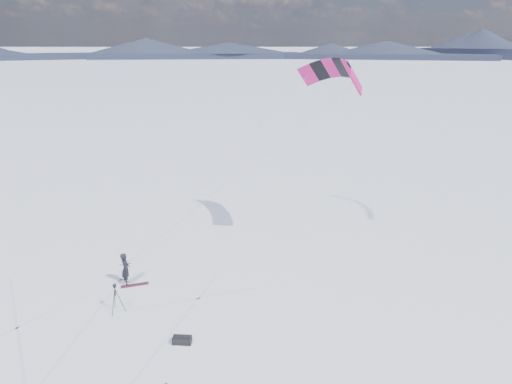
{
  "coord_description": "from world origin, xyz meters",
  "views": [
    {
      "loc": [
        5.74,
        -14.64,
        11.74
      ],
      "look_at": [
        5.63,
        6.83,
        4.13
      ],
      "focal_mm": 30.0,
      "sensor_mm": 36.0,
      "label": 1
    }
  ],
  "objects_px": {
    "snowkiter": "(127,284)",
    "gear_bag_a": "(182,340)",
    "tripod": "(116,294)",
    "snowboard": "(135,285)"
  },
  "relations": [
    {
      "from": "tripod",
      "to": "gear_bag_a",
      "type": "xyz_separation_m",
      "value": [
        3.33,
        -2.15,
        -0.77
      ]
    },
    {
      "from": "tripod",
      "to": "gear_bag_a",
      "type": "distance_m",
      "value": 4.04
    },
    {
      "from": "snowboard",
      "to": "tripod",
      "type": "distance_m",
      "value": 2.42
    },
    {
      "from": "snowkiter",
      "to": "tripod",
      "type": "distance_m",
      "value": 2.57
    },
    {
      "from": "snowkiter",
      "to": "gear_bag_a",
      "type": "xyz_separation_m",
      "value": [
        3.58,
        -4.53,
        0.15
      ]
    },
    {
      "from": "tripod",
      "to": "snowboard",
      "type": "bearing_deg",
      "value": 78.45
    },
    {
      "from": "snowkiter",
      "to": "tripod",
      "type": "xyz_separation_m",
      "value": [
        0.25,
        -2.38,
        0.92
      ]
    },
    {
      "from": "snowkiter",
      "to": "gear_bag_a",
      "type": "relative_size",
      "value": 2.2
    },
    {
      "from": "tripod",
      "to": "snowkiter",
      "type": "bearing_deg",
      "value": 88.95
    },
    {
      "from": "snowkiter",
      "to": "snowboard",
      "type": "height_order",
      "value": "snowkiter"
    }
  ]
}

